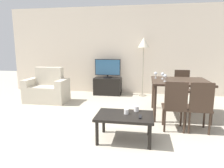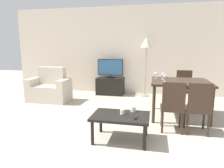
% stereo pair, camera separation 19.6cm
% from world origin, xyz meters
% --- Properties ---
extents(ground_plane, '(18.00, 18.00, 0.00)m').
position_xyz_m(ground_plane, '(0.00, 0.00, 0.00)').
color(ground_plane, '#B2A893').
extents(wall_back, '(7.46, 0.06, 2.70)m').
position_xyz_m(wall_back, '(0.00, 4.03, 1.35)').
color(wall_back, beige).
rests_on(wall_back, ground_plane).
extents(armchair, '(1.10, 0.63, 0.92)m').
position_xyz_m(armchair, '(-1.90, 2.61, 0.33)').
color(armchair, beige).
rests_on(armchair, ground_plane).
extents(tv_stand, '(0.83, 0.48, 0.53)m').
position_xyz_m(tv_stand, '(-0.44, 3.72, 0.26)').
color(tv_stand, black).
rests_on(tv_stand, ground_plane).
extents(tv, '(0.79, 0.28, 0.57)m').
position_xyz_m(tv, '(-0.44, 3.72, 0.82)').
color(tv, black).
rests_on(tv, tv_stand).
extents(coffee_table, '(0.88, 0.59, 0.42)m').
position_xyz_m(coffee_table, '(0.40, 0.66, 0.36)').
color(coffee_table, black).
rests_on(coffee_table, ground_plane).
extents(dining_table, '(1.16, 1.07, 0.77)m').
position_xyz_m(dining_table, '(1.42, 2.01, 0.68)').
color(dining_table, '#38281E').
rests_on(dining_table, ground_plane).
extents(dining_chair_near, '(0.40, 0.40, 0.89)m').
position_xyz_m(dining_chair_near, '(1.22, 1.16, 0.49)').
color(dining_chair_near, '#38281E').
rests_on(dining_chair_near, ground_plane).
extents(dining_chair_far, '(0.40, 0.40, 0.89)m').
position_xyz_m(dining_chair_far, '(1.62, 2.85, 0.49)').
color(dining_chair_far, '#38281E').
rests_on(dining_chair_far, ground_plane).
extents(dining_chair_near_right, '(0.40, 0.40, 0.89)m').
position_xyz_m(dining_chair_near_right, '(1.62, 1.16, 0.49)').
color(dining_chair_near_right, '#38281E').
rests_on(dining_chair_near_right, ground_plane).
extents(floor_lamp, '(0.32, 0.32, 1.75)m').
position_xyz_m(floor_lamp, '(0.63, 3.72, 1.51)').
color(floor_lamp, gray).
rests_on(floor_lamp, ground_plane).
extents(remote_primary, '(0.04, 0.15, 0.02)m').
position_xyz_m(remote_primary, '(0.65, 0.59, 0.43)').
color(remote_primary, black).
rests_on(remote_primary, coffee_table).
extents(cup_white_near, '(0.07, 0.07, 0.08)m').
position_xyz_m(cup_white_near, '(0.43, 0.71, 0.45)').
color(cup_white_near, white).
rests_on(cup_white_near, coffee_table).
extents(cup_colored_far, '(0.08, 0.08, 0.08)m').
position_xyz_m(cup_colored_far, '(0.57, 0.87, 0.46)').
color(cup_colored_far, white).
rests_on(cup_colored_far, coffee_table).
extents(wine_glass_left, '(0.07, 0.07, 0.15)m').
position_xyz_m(wine_glass_left, '(1.07, 2.11, 0.87)').
color(wine_glass_left, silver).
rests_on(wine_glass_left, dining_table).
extents(wine_glass_center, '(0.07, 0.07, 0.15)m').
position_xyz_m(wine_glass_center, '(0.93, 2.21, 0.87)').
color(wine_glass_center, silver).
rests_on(wine_glass_center, dining_table).
extents(wine_glass_right, '(0.07, 0.07, 0.15)m').
position_xyz_m(wine_glass_right, '(1.10, 1.81, 0.87)').
color(wine_glass_right, silver).
rests_on(wine_glass_right, dining_table).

